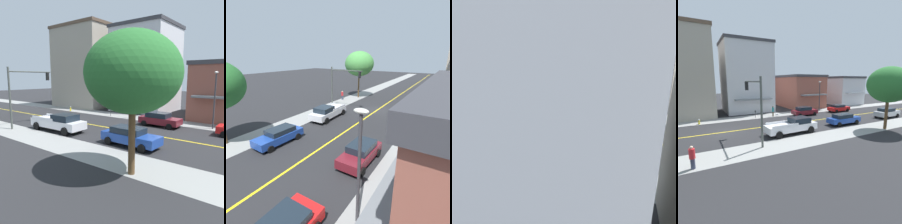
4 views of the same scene
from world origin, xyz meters
The scene contains 14 objects.
ground_plane centered at (0.00, 0.00, 0.00)m, with size 140.00×140.00×0.00m, color #262628.
sidewalk_left centered at (-7.06, 0.00, 0.00)m, with size 3.39×126.00×0.01m, color gray.
sidewalk_right centered at (7.06, 0.00, 0.00)m, with size 3.39×126.00×0.01m, color gray.
road_centerline_stripe centered at (0.00, 0.00, 0.00)m, with size 0.20×126.00×0.00m, color yellow.
pale_office_building centered at (-14.13, 6.91, 6.79)m, with size 9.93×9.17×13.55m.
street_tree_right_corner centered at (8.29, 18.57, 5.59)m, with size 5.16×5.16×7.80m.
parking_meter centered at (-5.87, 6.00, 0.85)m, with size 0.12×0.18×1.29m.
traffic_light_mast centered at (5.14, 2.69, 4.32)m, with size 5.22×0.32×6.44m.
blue_sedan_right_curb centered at (3.98, 15.67, 0.78)m, with size 2.12×4.86×1.48m.
maroon_sedan_left_curb centered at (-3.98, 14.36, 0.80)m, with size 2.12×4.53×1.53m.
white_pickup_truck centered at (4.23, 7.32, 0.90)m, with size 2.49×6.23×1.79m.
pedestrian_teal_shirt centered at (-5.89, 9.14, 0.98)m, with size 0.31×0.31×1.81m.
pedestrian_red_shirt centered at (8.21, -2.93, 0.87)m, with size 0.40×0.40×1.68m.
small_dog centered at (-5.75, 9.81, 0.33)m, with size 0.28×0.67×0.50m.
Camera 3 is at (-23.17, 3.36, 11.15)m, focal length 41.12 mm.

